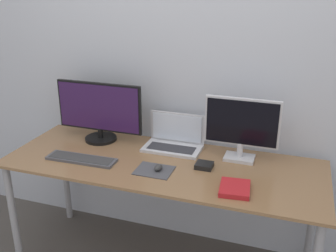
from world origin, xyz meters
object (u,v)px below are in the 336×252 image
at_px(keyboard, 81,159).
at_px(power_brick, 204,165).
at_px(laptop, 174,140).
at_px(book, 235,188).
at_px(monitor_right, 242,127).
at_px(monitor_left, 99,111).
at_px(mouse, 158,167).

relative_size(keyboard, power_brick, 4.40).
relative_size(laptop, book, 1.87).
height_order(monitor_right, laptop, monitor_right).
relative_size(monitor_right, laptop, 1.20).
bearing_deg(power_brick, monitor_left, 166.87).
xyz_separation_m(monitor_left, mouse, (0.52, -0.30, -0.18)).
relative_size(monitor_right, book, 2.25).
height_order(monitor_left, laptop, monitor_left).
relative_size(monitor_left, laptop, 1.63).
distance_m(laptop, power_brick, 0.34).
bearing_deg(monitor_left, keyboard, -83.20).
bearing_deg(book, monitor_right, 95.74).
height_order(monitor_right, power_brick, monitor_right).
relative_size(keyboard, book, 2.22).
height_order(monitor_left, book, monitor_left).
relative_size(monitor_left, keyboard, 1.37).
distance_m(monitor_left, mouse, 0.63).
height_order(keyboard, power_brick, power_brick).
bearing_deg(keyboard, mouse, 2.53).
height_order(keyboard, mouse, mouse).
xyz_separation_m(monitor_right, mouse, (-0.41, -0.30, -0.19)).
bearing_deg(laptop, mouse, -87.12).
bearing_deg(book, keyboard, 176.38).
height_order(monitor_left, monitor_right, monitor_left).
xyz_separation_m(keyboard, mouse, (0.49, 0.02, 0.01)).
distance_m(monitor_left, power_brick, 0.81).
bearing_deg(monitor_right, mouse, -143.83).
height_order(keyboard, book, book).
distance_m(mouse, book, 0.46).
height_order(monitor_right, book, monitor_right).
relative_size(keyboard, mouse, 6.32).
distance_m(laptop, keyboard, 0.60).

